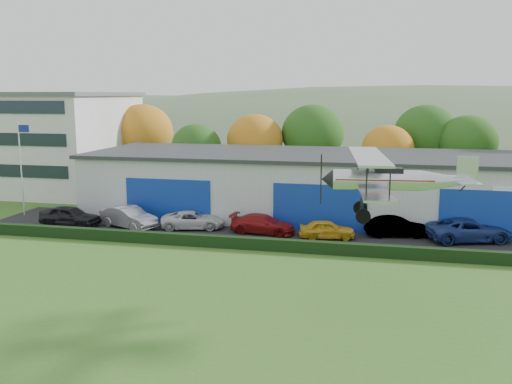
% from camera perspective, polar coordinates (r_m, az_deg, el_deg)
% --- Properties ---
extents(ground, '(300.00, 300.00, 0.00)m').
position_cam_1_polar(ground, '(23.36, -12.74, -16.19)').
color(ground, '#386A21').
rests_on(ground, ground).
extents(apron, '(48.00, 9.00, 0.05)m').
position_cam_1_polar(apron, '(41.61, 3.55, -4.21)').
color(apron, black).
rests_on(apron, ground).
extents(hedge, '(46.00, 0.60, 0.80)m').
position_cam_1_polar(hedge, '(36.93, 2.37, -5.43)').
color(hedge, black).
rests_on(hedge, ground).
extents(hangar, '(40.60, 12.60, 5.30)m').
position_cam_1_polar(hangar, '(47.62, 7.30, 0.77)').
color(hangar, '#B2B7BC').
rests_on(hangar, ground).
extents(office_block, '(20.60, 15.60, 10.40)m').
position_cam_1_polar(office_block, '(65.69, -22.09, 4.89)').
color(office_block, silver).
rests_on(office_block, ground).
extents(flagpole, '(1.05, 0.10, 8.00)m').
position_cam_1_polar(flagpole, '(50.49, -22.80, 3.03)').
color(flagpole, silver).
rests_on(flagpole, ground).
extents(tree_belt, '(75.70, 13.22, 10.12)m').
position_cam_1_polar(tree_belt, '(60.24, 4.56, 5.56)').
color(tree_belt, '#3D2614').
rests_on(tree_belt, ground).
extents(distant_hills, '(430.00, 196.00, 56.00)m').
position_cam_1_polar(distant_hills, '(161.12, 7.63, 1.58)').
color(distant_hills, '#4C6642').
rests_on(distant_hills, ground).
extents(car_0, '(4.79, 2.09, 1.61)m').
position_cam_1_polar(car_0, '(45.76, -18.45, -2.34)').
color(car_0, black).
rests_on(car_0, apron).
extents(car_1, '(5.31, 3.67, 1.66)m').
position_cam_1_polar(car_1, '(44.00, -12.86, -2.52)').
color(car_1, silver).
rests_on(car_1, apron).
extents(car_2, '(5.17, 3.32, 1.33)m').
position_cam_1_polar(car_2, '(42.93, -6.47, -2.86)').
color(car_2, silver).
rests_on(car_2, apron).
extents(car_3, '(4.96, 2.38, 1.39)m').
position_cam_1_polar(car_3, '(41.24, 0.70, -3.29)').
color(car_3, maroon).
rests_on(car_3, apron).
extents(car_4, '(4.15, 2.27, 1.34)m').
position_cam_1_polar(car_4, '(40.08, 7.25, -3.80)').
color(car_4, gold).
rests_on(car_4, apron).
extents(car_5, '(4.75, 2.36, 1.50)m').
position_cam_1_polar(car_5, '(41.59, 14.18, -3.41)').
color(car_5, gray).
rests_on(car_5, apron).
extents(car_6, '(6.35, 4.28, 1.62)m').
position_cam_1_polar(car_6, '(41.76, 20.89, -3.63)').
color(car_6, navy).
rests_on(car_6, apron).
extents(biplane, '(7.18, 8.24, 3.07)m').
position_cam_1_polar(biplane, '(26.80, 13.55, 1.40)').
color(biplane, silver).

